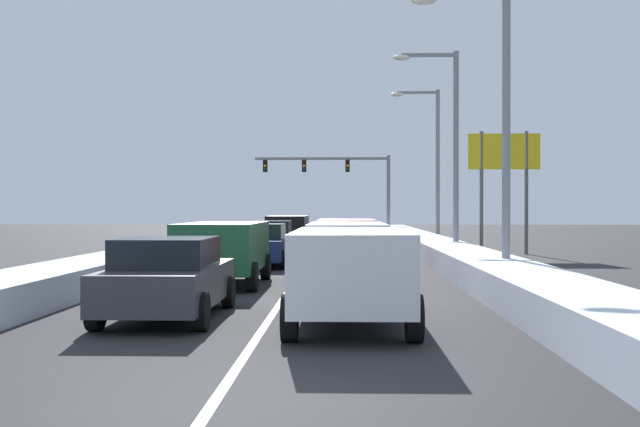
{
  "coord_description": "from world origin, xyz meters",
  "views": [
    {
      "loc": [
        1.37,
        -7.66,
        2.06
      ],
      "look_at": [
        0.18,
        32.4,
        1.79
      ],
      "focal_mm": 44.08,
      "sensor_mm": 36.0,
      "label": 1
    }
  ],
  "objects_px": {
    "sedan_tan_right_lane_fifth": "(353,234)",
    "suv_black_center_lane_fifth": "(288,228)",
    "traffic_light_gantry": "(341,174)",
    "sedan_charcoal_center_lane_nearest": "(168,278)",
    "street_lamp_right_near": "(492,108)",
    "street_lamp_right_mid": "(447,135)",
    "suv_maroon_right_lane_third": "(347,238)",
    "roadside_sign_right": "(504,164)",
    "suv_silver_right_lane_second": "(347,248)",
    "street_lamp_right_far": "(431,153)",
    "sedan_gray_center_lane_fourth": "(272,238)",
    "suv_white_right_lane_nearest": "(351,268)",
    "suv_green_center_lane_second": "(224,247)",
    "sedan_navy_center_lane_third": "(261,245)",
    "sedan_red_right_lane_fourth": "(353,239)"
  },
  "relations": [
    {
      "from": "street_lamp_right_near",
      "to": "sedan_charcoal_center_lane_nearest",
      "type": "bearing_deg",
      "value": -137.76
    },
    {
      "from": "sedan_navy_center_lane_third",
      "to": "suv_silver_right_lane_second",
      "type": "bearing_deg",
      "value": -67.42
    },
    {
      "from": "suv_maroon_right_lane_third",
      "to": "street_lamp_right_near",
      "type": "bearing_deg",
      "value": -56.75
    },
    {
      "from": "sedan_red_right_lane_fourth",
      "to": "sedan_charcoal_center_lane_nearest",
      "type": "relative_size",
      "value": 1.0
    },
    {
      "from": "suv_silver_right_lane_second",
      "to": "roadside_sign_right",
      "type": "xyz_separation_m",
      "value": [
        7.09,
        14.9,
        3.0
      ]
    },
    {
      "from": "sedan_navy_center_lane_third",
      "to": "street_lamp_right_near",
      "type": "xyz_separation_m",
      "value": [
        6.91,
        -6.6,
        3.97
      ]
    },
    {
      "from": "suv_green_center_lane_second",
      "to": "sedan_gray_center_lane_fourth",
      "type": "relative_size",
      "value": 1.09
    },
    {
      "from": "sedan_red_right_lane_fourth",
      "to": "street_lamp_right_near",
      "type": "xyz_separation_m",
      "value": [
        3.56,
        -12.35,
        3.97
      ]
    },
    {
      "from": "sedan_red_right_lane_fourth",
      "to": "sedan_gray_center_lane_fourth",
      "type": "height_order",
      "value": "same"
    },
    {
      "from": "suv_maroon_right_lane_third",
      "to": "sedan_red_right_lane_fourth",
      "type": "height_order",
      "value": "suv_maroon_right_lane_third"
    },
    {
      "from": "suv_maroon_right_lane_third",
      "to": "sedan_navy_center_lane_third",
      "type": "relative_size",
      "value": 1.09
    },
    {
      "from": "street_lamp_right_far",
      "to": "roadside_sign_right",
      "type": "height_order",
      "value": "street_lamp_right_far"
    },
    {
      "from": "traffic_light_gantry",
      "to": "roadside_sign_right",
      "type": "relative_size",
      "value": 1.93
    },
    {
      "from": "suv_black_center_lane_fifth",
      "to": "street_lamp_right_mid",
      "type": "distance_m",
      "value": 11.95
    },
    {
      "from": "sedan_red_right_lane_fourth",
      "to": "suv_black_center_lane_fifth",
      "type": "height_order",
      "value": "suv_black_center_lane_fifth"
    },
    {
      "from": "traffic_light_gantry",
      "to": "suv_silver_right_lane_second",
      "type": "bearing_deg",
      "value": -89.6
    },
    {
      "from": "sedan_charcoal_center_lane_nearest",
      "to": "suv_black_center_lane_fifth",
      "type": "height_order",
      "value": "suv_black_center_lane_fifth"
    },
    {
      "from": "street_lamp_right_near",
      "to": "street_lamp_right_mid",
      "type": "xyz_separation_m",
      "value": [
        0.22,
        10.75,
        0.28
      ]
    },
    {
      "from": "suv_green_center_lane_second",
      "to": "sedan_gray_center_lane_fourth",
      "type": "xyz_separation_m",
      "value": [
        0.06,
        13.55,
        -0.25
      ]
    },
    {
      "from": "sedan_tan_right_lane_fifth",
      "to": "suv_green_center_lane_second",
      "type": "relative_size",
      "value": 0.92
    },
    {
      "from": "street_lamp_right_near",
      "to": "traffic_light_gantry",
      "type": "bearing_deg",
      "value": 95.91
    },
    {
      "from": "suv_silver_right_lane_second",
      "to": "street_lamp_right_mid",
      "type": "relative_size",
      "value": 0.58
    },
    {
      "from": "suv_silver_right_lane_second",
      "to": "sedan_tan_right_lane_fifth",
      "type": "relative_size",
      "value": 1.09
    },
    {
      "from": "suv_black_center_lane_fifth",
      "to": "sedan_tan_right_lane_fifth",
      "type": "bearing_deg",
      "value": -8.49
    },
    {
      "from": "suv_maroon_right_lane_third",
      "to": "roadside_sign_right",
      "type": "xyz_separation_m",
      "value": [
        7.08,
        8.32,
        3.0
      ]
    },
    {
      "from": "traffic_light_gantry",
      "to": "street_lamp_right_far",
      "type": "distance_m",
      "value": 19.44
    },
    {
      "from": "street_lamp_right_mid",
      "to": "roadside_sign_right",
      "type": "height_order",
      "value": "street_lamp_right_mid"
    },
    {
      "from": "sedan_navy_center_lane_third",
      "to": "street_lamp_right_mid",
      "type": "height_order",
      "value": "street_lamp_right_mid"
    },
    {
      "from": "suv_green_center_lane_second",
      "to": "roadside_sign_right",
      "type": "height_order",
      "value": "roadside_sign_right"
    },
    {
      "from": "suv_maroon_right_lane_third",
      "to": "sedan_tan_right_lane_fifth",
      "type": "distance_m",
      "value": 13.12
    },
    {
      "from": "street_lamp_right_far",
      "to": "sedan_red_right_lane_fourth",
      "type": "bearing_deg",
      "value": -115.38
    },
    {
      "from": "suv_maroon_right_lane_third",
      "to": "sedan_gray_center_lane_fourth",
      "type": "relative_size",
      "value": 1.09
    },
    {
      "from": "sedan_navy_center_lane_third",
      "to": "traffic_light_gantry",
      "type": "bearing_deg",
      "value": 85.35
    },
    {
      "from": "sedan_red_right_lane_fourth",
      "to": "street_lamp_right_near",
      "type": "distance_m",
      "value": 13.45
    },
    {
      "from": "traffic_light_gantry",
      "to": "sedan_tan_right_lane_fifth",
      "type": "bearing_deg",
      "value": -88.11
    },
    {
      "from": "street_lamp_right_near",
      "to": "street_lamp_right_mid",
      "type": "bearing_deg",
      "value": 88.82
    },
    {
      "from": "suv_white_right_lane_nearest",
      "to": "sedan_charcoal_center_lane_nearest",
      "type": "xyz_separation_m",
      "value": [
        -3.39,
        0.81,
        -0.25
      ]
    },
    {
      "from": "sedan_gray_center_lane_fourth",
      "to": "traffic_light_gantry",
      "type": "relative_size",
      "value": 0.42
    },
    {
      "from": "traffic_light_gantry",
      "to": "sedan_navy_center_lane_third",
      "type": "bearing_deg",
      "value": -94.65
    },
    {
      "from": "suv_maroon_right_lane_third",
      "to": "sedan_tan_right_lane_fifth",
      "type": "relative_size",
      "value": 1.09
    },
    {
      "from": "sedan_navy_center_lane_third",
      "to": "street_lamp_right_far",
      "type": "xyz_separation_m",
      "value": [
        7.69,
        14.9,
        4.29
      ]
    },
    {
      "from": "sedan_red_right_lane_fourth",
      "to": "sedan_tan_right_lane_fifth",
      "type": "xyz_separation_m",
      "value": [
        0.1,
        6.67,
        0.0
      ]
    },
    {
      "from": "suv_white_right_lane_nearest",
      "to": "suv_green_center_lane_second",
      "type": "distance_m",
      "value": 7.9
    },
    {
      "from": "sedan_navy_center_lane_third",
      "to": "sedan_gray_center_lane_fourth",
      "type": "xyz_separation_m",
      "value": [
        -0.2,
        6.73,
        0.0
      ]
    },
    {
      "from": "traffic_light_gantry",
      "to": "sedan_charcoal_center_lane_nearest",
      "type": "bearing_deg",
      "value": -93.75
    },
    {
      "from": "sedan_tan_right_lane_fifth",
      "to": "suv_black_center_lane_fifth",
      "type": "bearing_deg",
      "value": 171.51
    },
    {
      "from": "traffic_light_gantry",
      "to": "suv_green_center_lane_second",
      "type": "bearing_deg",
      "value": -94.24
    },
    {
      "from": "suv_white_right_lane_nearest",
      "to": "street_lamp_right_near",
      "type": "distance_m",
      "value": 9.12
    },
    {
      "from": "suv_maroon_right_lane_third",
      "to": "street_lamp_right_mid",
      "type": "height_order",
      "value": "street_lamp_right_mid"
    },
    {
      "from": "sedan_charcoal_center_lane_nearest",
      "to": "suv_maroon_right_lane_third",
      "type": "bearing_deg",
      "value": 74.87
    }
  ]
}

